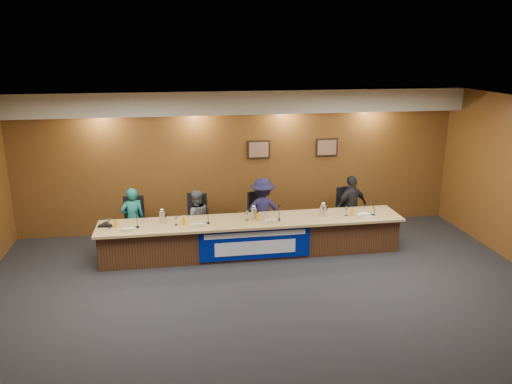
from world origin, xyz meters
TOP-DOWN VIEW (x-y plane):
  - floor at (0.00, 0.00)m, footprint 10.00×10.00m
  - ceiling at (0.00, 0.00)m, footprint 10.00×8.00m
  - wall_back at (0.00, 4.00)m, footprint 10.00×0.04m
  - soffit at (0.00, 3.75)m, footprint 10.00×0.50m
  - dais_body at (0.00, 2.40)m, footprint 6.00×0.80m
  - dais_top at (0.00, 2.35)m, footprint 6.10×0.95m
  - banner at (0.00, 1.99)m, footprint 2.20×0.02m
  - banner_text_upper at (0.00, 1.97)m, footprint 2.00×0.01m
  - banner_text_lower at (0.00, 1.97)m, footprint 1.60×0.01m
  - wall_photo_left at (0.40, 3.97)m, footprint 0.52×0.04m
  - wall_photo_right at (2.00, 3.97)m, footprint 0.52×0.04m
  - panelist_a at (-2.40, 3.00)m, footprint 0.56×0.45m
  - panelist_b at (-1.10, 3.00)m, footprint 0.64×0.52m
  - panelist_c at (0.32, 3.00)m, footprint 0.96×0.59m
  - panelist_d at (2.31, 3.00)m, footprint 0.89×0.61m
  - office_chair_a at (-2.40, 3.10)m, footprint 0.50×0.50m
  - office_chair_b at (-1.10, 3.10)m, footprint 0.57×0.57m
  - office_chair_c at (0.32, 3.10)m, footprint 0.64×0.64m
  - office_chair_d at (2.31, 3.10)m, footprint 0.58×0.58m
  - nameplate_a at (-2.43, 2.06)m, footprint 0.24×0.08m
  - microphone_a at (-2.25, 2.28)m, footprint 0.07×0.07m
  - juice_glass_a at (-2.66, 2.33)m, footprint 0.06×0.06m
  - water_glass_a at (-2.79, 2.34)m, footprint 0.08×0.08m
  - nameplate_b at (-1.12, 2.09)m, footprint 0.24×0.08m
  - microphone_b at (-0.89, 2.28)m, footprint 0.07×0.07m
  - juice_glass_b at (-1.37, 2.28)m, footprint 0.06×0.06m
  - water_glass_b at (-1.51, 2.28)m, footprint 0.08×0.08m
  - nameplate_c at (0.35, 2.09)m, footprint 0.24×0.08m
  - microphone_c at (0.51, 2.25)m, footprint 0.07×0.07m
  - juice_glass_c at (0.09, 2.28)m, footprint 0.06×0.06m
  - water_glass_c at (-0.11, 2.34)m, footprint 0.08×0.08m
  - nameplate_d at (2.29, 2.13)m, footprint 0.24×0.08m
  - microphone_d at (2.49, 2.24)m, footprint 0.07×0.07m
  - juice_glass_d at (2.07, 2.27)m, footprint 0.06×0.06m
  - water_glass_d at (1.95, 2.29)m, footprint 0.08×0.08m
  - carafe_left at (-1.78, 2.44)m, footprint 0.11×0.11m
  - carafe_mid at (0.03, 2.39)m, footprint 0.12×0.12m
  - carafe_right at (1.46, 2.35)m, footprint 0.13×0.13m
  - speakerphone at (-2.87, 2.45)m, footprint 0.32×0.32m
  - paper_stack at (2.35, 2.27)m, footprint 0.26×0.33m

SIDE VIEW (x-z plane):
  - floor at x=0.00m, z-range 0.00..0.00m
  - banner_text_lower at x=0.00m, z-range 0.16..0.44m
  - dais_body at x=0.00m, z-range 0.00..0.70m
  - banner at x=0.00m, z-range 0.05..0.71m
  - office_chair_a at x=-2.40m, z-range 0.44..0.52m
  - office_chair_b at x=-1.10m, z-range 0.44..0.52m
  - office_chair_c at x=0.32m, z-range 0.44..0.52m
  - office_chair_d at x=2.31m, z-range 0.44..0.52m
  - banner_text_upper at x=0.00m, z-range 0.53..0.63m
  - panelist_b at x=-1.10m, z-range 0.00..1.23m
  - panelist_a at x=-2.40m, z-range 0.00..1.34m
  - panelist_d at x=2.31m, z-range 0.00..1.40m
  - panelist_c at x=0.32m, z-range 0.00..1.43m
  - dais_top at x=0.00m, z-range 0.70..0.75m
  - paper_stack at x=2.35m, z-range 0.75..0.76m
  - microphone_a at x=-2.25m, z-range 0.75..0.77m
  - microphone_b at x=-0.89m, z-range 0.75..0.77m
  - microphone_c at x=0.51m, z-range 0.75..0.77m
  - microphone_d at x=2.49m, z-range 0.75..0.77m
  - speakerphone at x=-2.87m, z-range 0.75..0.80m
  - nameplate_a at x=-2.43m, z-range 0.74..0.85m
  - nameplate_b at x=-1.12m, z-range 0.74..0.85m
  - nameplate_c at x=0.35m, z-range 0.74..0.85m
  - nameplate_d at x=2.29m, z-range 0.74..0.85m
  - juice_glass_a at x=-2.66m, z-range 0.75..0.90m
  - juice_glass_b at x=-1.37m, z-range 0.75..0.90m
  - juice_glass_c at x=0.09m, z-range 0.75..0.90m
  - juice_glass_d at x=2.07m, z-range 0.75..0.90m
  - water_glass_a at x=-2.79m, z-range 0.75..0.93m
  - water_glass_b at x=-1.51m, z-range 0.75..0.93m
  - water_glass_c at x=-0.11m, z-range 0.75..0.93m
  - water_glass_d at x=1.95m, z-range 0.75..0.93m
  - carafe_right at x=1.46m, z-range 0.75..0.98m
  - carafe_mid at x=0.03m, z-range 0.75..0.98m
  - carafe_left at x=-1.78m, z-range 0.75..1.00m
  - wall_back at x=0.00m, z-range 0.00..3.20m
  - wall_photo_left at x=0.40m, z-range 1.64..2.06m
  - wall_photo_right at x=2.00m, z-range 1.64..2.06m
  - soffit at x=0.00m, z-range 2.70..3.20m
  - ceiling at x=0.00m, z-range 3.18..3.22m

